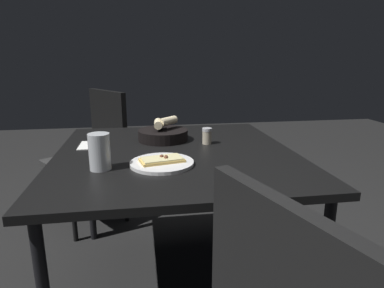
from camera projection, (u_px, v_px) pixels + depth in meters
ground at (177, 282)px, 1.70m from camera, size 8.00×8.00×0.00m
dining_table at (176, 162)px, 1.54m from camera, size 1.13×1.07×0.70m
pizza_plate at (162, 162)px, 1.33m from camera, size 0.26×0.26×0.04m
bread_basket at (163, 134)px, 1.71m from camera, size 0.26×0.26×0.12m
beer_glass at (100, 154)px, 1.27m from camera, size 0.08×0.08×0.14m
pepper_shaker at (207, 137)px, 1.64m from camera, size 0.05×0.05×0.08m
napkin at (92, 145)px, 1.62m from camera, size 0.16×0.12×0.00m
chair_far at (95, 149)px, 2.27m from camera, size 0.61×0.61×0.90m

